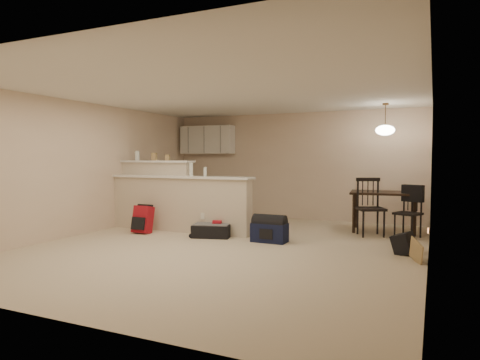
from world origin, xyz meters
The scene contains 19 objects.
room centered at (0.00, 0.00, 1.25)m, with size 7.00×7.02×2.50m.
breakfast_bar centered at (-1.76, 0.98, 0.61)m, with size 3.08×0.58×1.39m.
upper_cabinets centered at (-2.20, 3.32, 1.90)m, with size 1.40×0.34×0.70m, color white.
kitchen_counter centered at (-2.00, 3.19, 0.45)m, with size 1.80×0.60×0.90m, color white.
thermostat centered at (2.98, 1.55, 1.50)m, with size 0.02×0.12×0.12m, color beige.
jar centered at (-2.69, 1.12, 1.49)m, with size 0.10×0.10×0.20m, color silver.
cereal_box centered at (-2.25, 1.12, 1.47)m, with size 0.10×0.07×0.16m, color tan.
small_box centered at (-1.92, 1.12, 1.45)m, with size 0.08×0.06×0.12m, color tan.
bottle_a centered at (-1.23, 0.90, 1.22)m, with size 0.07×0.07×0.26m, color silver.
bottle_b centered at (-0.92, 0.90, 1.18)m, with size 0.06×0.06×0.18m, color silver.
dining_table centered at (2.17, 2.50, 0.69)m, with size 1.33×0.96×0.78m.
pendant_lamp centered at (2.17, 2.50, 1.99)m, with size 0.36×0.36×0.62m.
dining_chair_near centered at (2.00, 1.93, 0.54)m, with size 0.47×0.45×1.07m, color black, non-canonical shape.
dining_chair_far centered at (2.64, 2.02, 0.47)m, with size 0.41×0.39×0.93m, color black, non-canonical shape.
suitcase centered at (-0.62, 0.61, 0.11)m, with size 0.68×0.44×0.23m, color black.
red_backpack centered at (-2.03, 0.43, 0.26)m, with size 0.34×0.22×0.52m, color #AB131F.
navy_duffel centered at (0.50, 0.61, 0.16)m, with size 0.60×0.32×0.32m, color #101634.
black_daypack centered at (2.66, 0.61, 0.15)m, with size 0.35×0.24×0.31m, color black.
cardboard_sheet centered at (2.85, 0.12, 0.15)m, with size 0.39×0.02×0.30m, color tan.
Camera 1 is at (3.05, -6.23, 1.45)m, focal length 32.00 mm.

